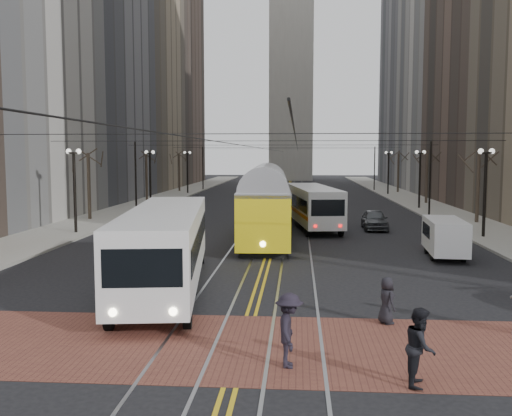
% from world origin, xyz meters
% --- Properties ---
extents(ground, '(260.00, 260.00, 0.00)m').
position_xyz_m(ground, '(0.00, 0.00, 0.00)').
color(ground, black).
rests_on(ground, ground).
extents(sidewalk_left, '(5.00, 140.00, 0.15)m').
position_xyz_m(sidewalk_left, '(-15.00, 45.00, 0.07)').
color(sidewalk_left, gray).
rests_on(sidewalk_left, ground).
extents(sidewalk_right, '(5.00, 140.00, 0.15)m').
position_xyz_m(sidewalk_right, '(15.00, 45.00, 0.07)').
color(sidewalk_right, gray).
rests_on(sidewalk_right, ground).
extents(crosswalk_band, '(25.00, 6.00, 0.01)m').
position_xyz_m(crosswalk_band, '(0.00, -4.00, 0.01)').
color(crosswalk_band, brown).
rests_on(crosswalk_band, ground).
extents(streetcar_rails, '(4.80, 130.00, 0.02)m').
position_xyz_m(streetcar_rails, '(0.00, 45.00, 0.00)').
color(streetcar_rails, gray).
rests_on(streetcar_rails, ground).
extents(centre_lines, '(0.42, 130.00, 0.01)m').
position_xyz_m(centre_lines, '(0.00, 45.00, 0.01)').
color(centre_lines, gold).
rests_on(centre_lines, ground).
extents(building_left_mid, '(16.00, 20.00, 34.00)m').
position_xyz_m(building_left_mid, '(-25.50, 46.00, 17.00)').
color(building_left_mid, slate).
rests_on(building_left_mid, ground).
extents(building_left_midfar, '(20.00, 20.00, 52.00)m').
position_xyz_m(building_left_midfar, '(-27.50, 66.00, 26.00)').
color(building_left_midfar, gray).
rests_on(building_left_midfar, ground).
extents(building_left_far, '(16.00, 20.00, 40.00)m').
position_xyz_m(building_left_far, '(-25.50, 86.00, 20.00)').
color(building_left_far, brown).
rests_on(building_left_far, ground).
extents(building_right_midfar, '(20.00, 20.00, 52.00)m').
position_xyz_m(building_right_midfar, '(27.50, 66.00, 26.00)').
color(building_right_midfar, '#AEAAA3').
rests_on(building_right_midfar, ground).
extents(building_right_far, '(16.00, 20.00, 40.00)m').
position_xyz_m(building_right_far, '(25.50, 86.00, 20.00)').
color(building_right_far, slate).
rests_on(building_right_far, ground).
extents(clock_tower, '(12.00, 12.00, 66.00)m').
position_xyz_m(clock_tower, '(0.00, 102.00, 35.96)').
color(clock_tower, '#B2AFA5').
rests_on(clock_tower, ground).
extents(lamp_posts, '(27.60, 57.20, 5.60)m').
position_xyz_m(lamp_posts, '(-0.00, 28.75, 2.80)').
color(lamp_posts, black).
rests_on(lamp_posts, ground).
extents(street_trees, '(31.68, 53.28, 5.60)m').
position_xyz_m(street_trees, '(0.00, 35.25, 2.80)').
color(street_trees, '#382D23').
rests_on(street_trees, ground).
extents(trolley_wires, '(25.96, 120.00, 6.60)m').
position_xyz_m(trolley_wires, '(0.00, 34.83, 3.77)').
color(trolley_wires, black).
rests_on(trolley_wires, ground).
extents(transit_bus, '(4.42, 13.44, 3.30)m').
position_xyz_m(transit_bus, '(-3.79, 2.69, 1.65)').
color(transit_bus, silver).
rests_on(transit_bus, ground).
extents(streetcar, '(3.49, 15.81, 3.70)m').
position_xyz_m(streetcar, '(-0.50, 16.91, 1.85)').
color(streetcar, yellow).
rests_on(streetcar, ground).
extents(rear_bus, '(4.19, 12.02, 3.07)m').
position_xyz_m(rear_bus, '(2.70, 22.84, 1.54)').
color(rear_bus, silver).
rests_on(rear_bus, ground).
extents(cargo_van, '(2.14, 4.78, 2.06)m').
position_xyz_m(cargo_van, '(9.42, 10.81, 1.03)').
color(cargo_van, white).
rests_on(cargo_van, ground).
extents(sedan_grey, '(1.81, 4.34, 1.47)m').
position_xyz_m(sedan_grey, '(7.19, 22.04, 0.73)').
color(sedan_grey, '#43474B').
rests_on(sedan_grey, ground).
extents(pedestrian_a, '(0.73, 0.88, 1.53)m').
position_xyz_m(pedestrian_a, '(4.49, -1.50, 0.78)').
color(pedestrian_a, black).
rests_on(pedestrian_a, crosswalk_band).
extents(pedestrian_c, '(0.92, 1.07, 1.89)m').
position_xyz_m(pedestrian_c, '(4.52, -6.50, 0.96)').
color(pedestrian_c, black).
rests_on(pedestrian_c, crosswalk_band).
extents(pedestrian_d, '(0.75, 1.27, 1.94)m').
position_xyz_m(pedestrian_d, '(1.38, -5.54, 0.98)').
color(pedestrian_d, black).
rests_on(pedestrian_d, crosswalk_band).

